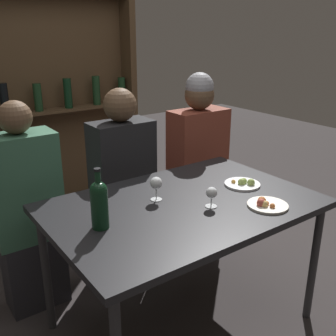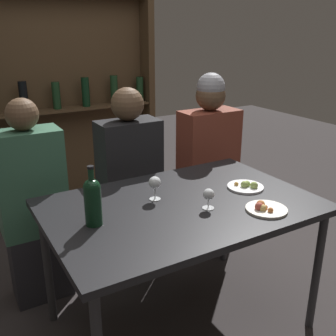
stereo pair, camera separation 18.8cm
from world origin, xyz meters
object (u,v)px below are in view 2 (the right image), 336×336
at_px(wine_glass_0, 209,195).
at_px(food_plate_1, 246,186).
at_px(wine_bottle, 93,200).
at_px(food_plate_0, 265,208).
at_px(seated_person_right, 208,166).
at_px(seated_person_left, 34,210).
at_px(seated_person_center, 130,188).
at_px(wine_glass_1, 155,183).

height_order(wine_glass_0, food_plate_1, wine_glass_0).
bearing_deg(food_plate_1, wine_bottle, 178.66).
relative_size(wine_bottle, food_plate_1, 1.39).
relative_size(food_plate_0, seated_person_right, 0.16).
distance_m(wine_bottle, food_plate_0, 0.84).
bearing_deg(wine_bottle, food_plate_0, -20.41).
relative_size(wine_bottle, seated_person_right, 0.21).
relative_size(wine_glass_0, seated_person_left, 0.08).
relative_size(wine_glass_0, food_plate_1, 0.52).
relative_size(wine_bottle, food_plate_0, 1.38).
bearing_deg(food_plate_1, food_plate_0, -112.90).
relative_size(wine_glass_0, food_plate_0, 0.51).
height_order(food_plate_0, seated_person_center, seated_person_center).
xyz_separation_m(food_plate_1, seated_person_center, (-0.41, 0.68, -0.17)).
xyz_separation_m(wine_bottle, wine_glass_0, (0.55, -0.13, -0.05)).
bearing_deg(wine_glass_1, seated_person_center, 78.63).
distance_m(wine_bottle, seated_person_center, 0.87).
xyz_separation_m(food_plate_0, seated_person_right, (0.35, 0.95, -0.13)).
bearing_deg(seated_person_left, wine_bottle, -77.73).
bearing_deg(seated_person_left, food_plate_1, -33.33).
bearing_deg(wine_bottle, seated_person_left, 102.27).
bearing_deg(seated_person_center, seated_person_left, 180.00).
height_order(wine_glass_1, seated_person_left, seated_person_left).
bearing_deg(food_plate_1, seated_person_right, 71.08).
height_order(seated_person_center, seated_person_right, seated_person_right).
bearing_deg(seated_person_center, food_plate_1, -59.22).
relative_size(food_plate_0, food_plate_1, 1.01).
bearing_deg(wine_bottle, wine_glass_1, 15.47).
height_order(food_plate_1, seated_person_right, seated_person_right).
bearing_deg(wine_glass_0, seated_person_right, 53.95).
height_order(wine_bottle, food_plate_1, wine_bottle).
bearing_deg(seated_person_right, wine_glass_0, -126.05).
xyz_separation_m(wine_bottle, seated_person_right, (1.13, 0.66, -0.24)).
xyz_separation_m(wine_glass_1, food_plate_1, (0.52, -0.12, -0.08)).
height_order(wine_glass_1, seated_person_right, seated_person_right).
distance_m(wine_glass_1, food_plate_0, 0.57).
bearing_deg(food_plate_1, seated_person_left, 146.67).
height_order(wine_glass_0, food_plate_0, wine_glass_0).
height_order(wine_glass_0, seated_person_right, seated_person_right).
bearing_deg(food_plate_0, food_plate_1, 67.10).
height_order(wine_glass_1, food_plate_0, wine_glass_1).
relative_size(food_plate_0, seated_person_left, 0.16).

